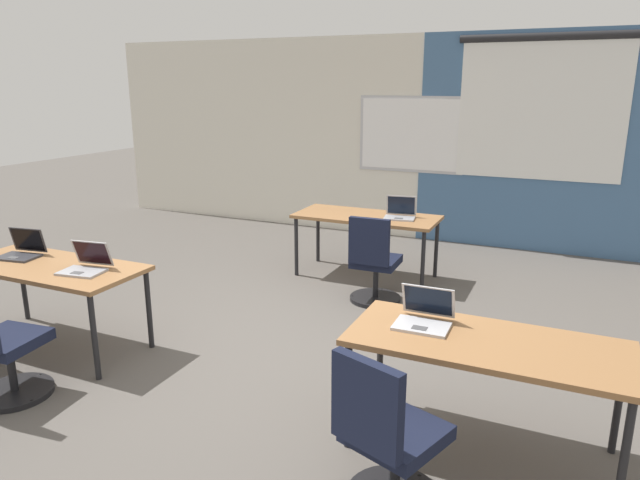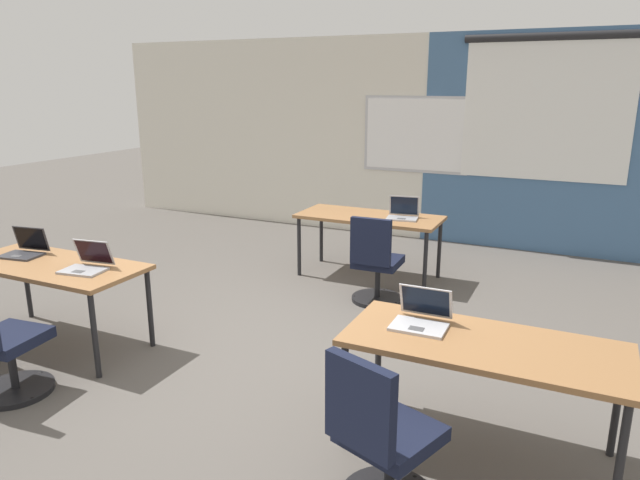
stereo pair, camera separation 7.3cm
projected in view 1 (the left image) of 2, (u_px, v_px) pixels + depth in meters
ground_plane at (274, 355)px, 4.75m from camera, size 24.00×24.00×0.00m
back_wall_assembly at (420, 138)px, 8.04m from camera, size 10.00×0.27×2.80m
desk_near_left at (50, 272)px, 4.74m from camera, size 1.60×0.70×0.72m
desk_near_right at (486, 350)px, 3.35m from camera, size 1.60×0.70×0.72m
desk_far_center at (367, 220)px, 6.51m from camera, size 1.60×0.70×0.72m
laptop_near_left_end at (21, 251)px, 4.94m from camera, size 0.37×0.33×0.23m
laptop_near_right_inner at (424, 317)px, 3.55m from camera, size 0.33×0.31×0.23m
chair_near_right_inner at (388, 447)px, 2.93m from camera, size 0.56×0.61×0.92m
laptop_near_left_inner at (85, 265)px, 4.56m from camera, size 0.37×0.35×0.23m
chair_near_left_inner at (0, 351)px, 3.97m from camera, size 0.52×0.56×0.92m
laptop_far_right at (400, 214)px, 6.35m from camera, size 0.37×0.32×0.24m
chair_far_right at (374, 267)px, 5.77m from camera, size 0.52×0.55×0.92m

